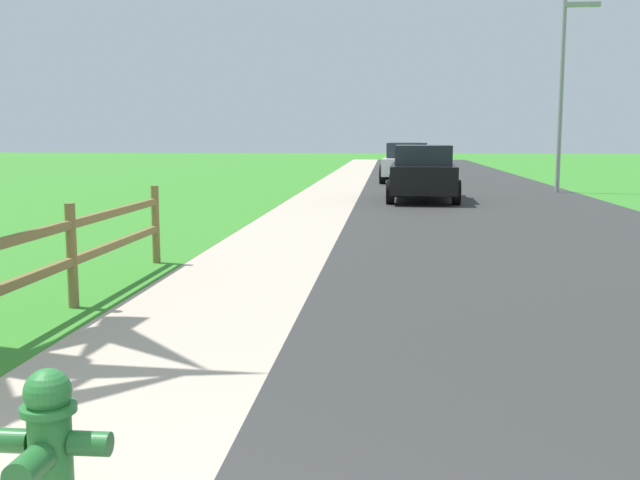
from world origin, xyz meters
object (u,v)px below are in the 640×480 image
fire_hydrant (48,447)px  parked_car_white (407,162)px  parked_car_silver (405,156)px  parked_suv_black (423,172)px  street_lamp (565,79)px

fire_hydrant → parked_car_white: size_ratio=0.16×
parked_car_silver → fire_hydrant: bearing=-93.6°
parked_suv_black → street_lamp: 6.53m
parked_car_white → street_lamp: bearing=-48.7°
fire_hydrant → street_lamp: bearing=72.1°
parked_car_silver → parked_suv_black: bearing=-89.7°
parked_car_silver → street_lamp: bearing=-73.8°
parked_suv_black → street_lamp: (4.66, 3.56, 2.86)m
street_lamp → fire_hydrant: bearing=-107.9°
street_lamp → parked_car_silver: bearing=106.2°
fire_hydrant → street_lamp: street_lamp is taller
parked_car_white → parked_car_silver: (0.14, 10.81, -0.00)m
fire_hydrant → parked_car_white: 27.87m
parked_suv_black → street_lamp: street_lamp is taller
parked_car_white → parked_car_silver: bearing=89.2°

